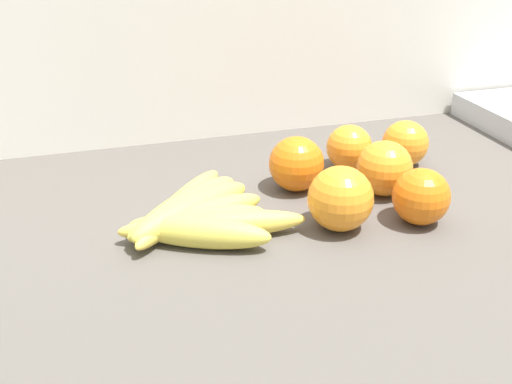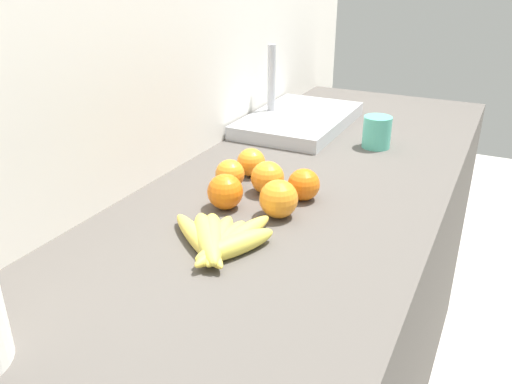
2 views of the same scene
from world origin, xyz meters
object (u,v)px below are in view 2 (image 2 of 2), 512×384
at_px(orange_far_right, 279,199).
at_px(orange_back_left, 230,174).
at_px(orange_back_right, 225,192).
at_px(orange_front, 304,185).
at_px(banana_bunch, 218,240).
at_px(sink_basin, 299,119).
at_px(mug, 377,132).
at_px(orange_center, 251,162).
at_px(orange_right, 268,178).

xyz_separation_m(orange_far_right, orange_back_left, (0.08, 0.16, -0.01)).
distance_m(orange_back_right, orange_front, 0.17).
bearing_deg(banana_bunch, sink_basin, 11.45).
xyz_separation_m(banana_bunch, orange_far_right, (0.16, -0.04, 0.02)).
relative_size(banana_bunch, orange_back_left, 3.33).
bearing_deg(mug, orange_front, 172.64).
xyz_separation_m(orange_back_right, mug, (0.51, -0.18, 0.01)).
relative_size(orange_far_right, mug, 0.91).
height_order(orange_back_left, mug, mug).
bearing_deg(orange_back_left, orange_front, -85.10).
relative_size(banana_bunch, sink_basin, 0.50).
bearing_deg(orange_far_right, orange_center, 41.02).
xyz_separation_m(orange_right, orange_back_right, (-0.11, 0.05, 0.00)).
distance_m(sink_basin, mug, 0.27).
relative_size(orange_far_right, sink_basin, 0.18).
bearing_deg(orange_front, orange_back_right, 130.81).
bearing_deg(orange_back_right, orange_right, -23.57).
height_order(orange_right, orange_back_left, orange_right).
xyz_separation_m(banana_bunch, orange_front, (0.26, -0.06, 0.02)).
bearing_deg(sink_basin, orange_back_right, -172.28).
xyz_separation_m(orange_back_left, mug, (0.41, -0.22, 0.01)).
relative_size(orange_center, orange_front, 0.98).
bearing_deg(sink_basin, mug, -108.23).
distance_m(orange_far_right, mug, 0.50).
relative_size(orange_back_left, orange_front, 0.96).
distance_m(orange_far_right, orange_back_right, 0.11).
bearing_deg(mug, banana_bunch, 170.64).
relative_size(orange_front, mug, 0.80).
bearing_deg(orange_right, sink_basin, 14.47).
distance_m(orange_back_left, mug, 0.47).
bearing_deg(orange_front, banana_bunch, 167.63).
bearing_deg(orange_back_left, sink_basin, 4.43).
xyz_separation_m(orange_far_right, sink_basin, (0.58, 0.19, -0.02)).
height_order(orange_center, mug, mug).
distance_m(orange_center, mug, 0.39).
relative_size(orange_far_right, orange_center, 1.16).
bearing_deg(mug, sink_basin, 71.77).
bearing_deg(orange_center, banana_bunch, -162.80).
xyz_separation_m(banana_bunch, orange_center, (0.33, 0.10, 0.02)).
xyz_separation_m(orange_front, mug, (0.40, -0.05, 0.01)).
relative_size(orange_back_right, sink_basin, 0.17).
bearing_deg(orange_right, orange_center, 46.13).
distance_m(orange_far_right, orange_center, 0.22).
bearing_deg(orange_back_left, orange_center, -6.84).
relative_size(orange_right, orange_back_right, 0.99).
distance_m(orange_far_right, sink_basin, 0.61).
xyz_separation_m(orange_far_right, orange_back_right, (-0.01, 0.11, -0.00)).
relative_size(orange_far_right, orange_front, 1.13).
height_order(orange_center, orange_back_right, orange_back_right).
relative_size(orange_right, orange_front, 1.07).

